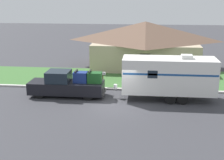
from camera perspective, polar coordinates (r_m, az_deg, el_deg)
The scene contains 7 objects.
ground_plane at distance 22.47m, azimuth 1.11°, elevation -4.66°, with size 120.00×120.00×0.00m, color #38383D.
curb_strip at distance 25.99m, azimuth 1.81°, elevation -1.66°, with size 80.00×0.30×0.14m.
lawn_strip at distance 29.50m, azimuth 2.33°, elevation 0.34°, with size 80.00×7.00×0.03m.
house_across_street at distance 34.30m, azimuth 6.07°, elevation 6.71°, with size 11.85×8.37×4.85m.
pickup_truck at distance 24.45m, azimuth -8.18°, elevation -0.85°, with size 5.88×1.92×2.08m.
travel_trailer at distance 23.55m, azimuth 10.35°, elevation 0.83°, with size 8.10×2.32×3.47m.
mailbox at distance 26.44m, azimuth -1.69°, elevation 0.79°, with size 0.48×0.20×1.33m.
Camera 1 is at (1.75, -21.00, 7.80)m, focal length 50.00 mm.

